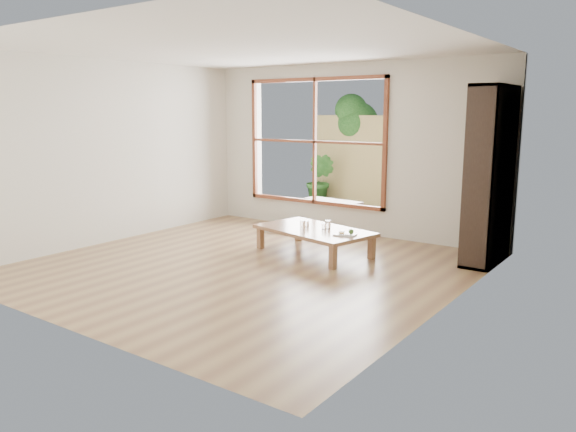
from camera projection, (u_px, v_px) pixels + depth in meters
name	position (u px, v px, depth m)	size (l,w,h in m)	color
ground	(248.00, 266.00, 6.92)	(5.00, 5.00, 0.00)	#9B7C4D
low_table	(314.00, 232.00, 7.48)	(1.70, 1.19, 0.34)	#956648
floor_cushion	(285.00, 227.00, 9.02)	(0.61, 0.61, 0.09)	beige
bookshelf	(490.00, 176.00, 6.92)	(0.35, 0.99, 2.20)	#2E2119
glass_tall	(303.00, 225.00, 7.38)	(0.07, 0.07, 0.13)	silver
glass_mid	(328.00, 225.00, 7.45)	(0.08, 0.08, 0.11)	silver
glass_short	(324.00, 226.00, 7.43)	(0.06, 0.06, 0.08)	silver
glass_small	(307.00, 224.00, 7.58)	(0.07, 0.07, 0.08)	silver
food_tray	(346.00, 234.00, 7.07)	(0.29, 0.23, 0.08)	white
deck	(349.00, 217.00, 10.11)	(2.80, 2.00, 0.05)	#322B24
garden_bench	(333.00, 203.00, 9.75)	(1.09, 0.40, 0.34)	#2E2119
bamboo_fence	(375.00, 163.00, 10.74)	(2.80, 0.06, 1.80)	#D0B86A
shrub_right	(409.00, 192.00, 10.20)	(0.73, 0.63, 0.81)	#356B27
shrub_left	(320.00, 180.00, 11.03)	(0.57, 0.46, 1.04)	#356B27
garden_tree	(353.00, 124.00, 11.24)	(1.04, 0.85, 2.22)	#4C3D2D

